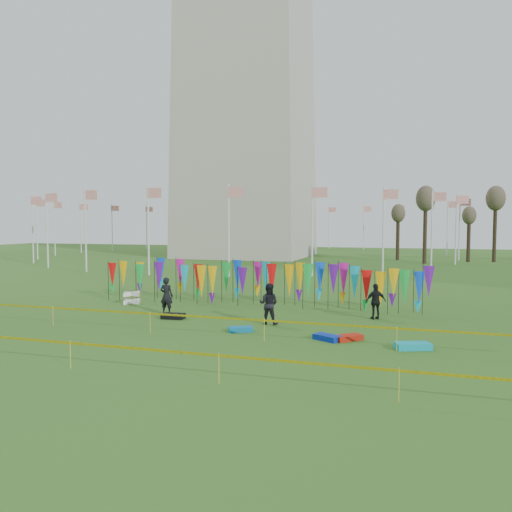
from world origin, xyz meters
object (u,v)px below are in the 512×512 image
(person_left, at_px, (166,296))
(kite_bag_turquoise, at_px, (241,329))
(person_mid, at_px, (269,304))
(kite_bag_red, at_px, (348,338))
(box_kite, at_px, (132,298))
(kite_bag_black, at_px, (173,316))
(kite_bag_teal, at_px, (413,346))
(person_right, at_px, (376,302))
(kite_bag_blue, at_px, (327,338))

(person_left, relative_size, kite_bag_turquoise, 1.86)
(person_mid, bearing_deg, kite_bag_red, 151.47)
(box_kite, bearing_deg, kite_bag_black, -37.90)
(person_mid, xyz_separation_m, kite_bag_teal, (6.26, -2.82, -0.81))
(kite_bag_black, relative_size, kite_bag_teal, 0.85)
(person_mid, distance_m, kite_bag_turquoise, 2.17)
(kite_bag_black, bearing_deg, person_right, 16.52)
(kite_bag_blue, xyz_separation_m, kite_bag_red, (0.78, 0.25, -0.00))
(person_mid, xyz_separation_m, kite_bag_black, (-4.76, -0.09, -0.81))
(box_kite, xyz_separation_m, person_mid, (9.07, -3.26, 0.58))
(box_kite, distance_m, kite_bag_blue, 13.37)
(person_left, distance_m, person_mid, 5.66)
(person_left, bearing_deg, kite_bag_red, 162.00)
(person_mid, height_order, kite_bag_black, person_mid)
(person_right, bearing_deg, person_left, -15.96)
(kite_bag_blue, bearing_deg, box_kite, 155.10)
(kite_bag_turquoise, height_order, kite_bag_blue, kite_bag_blue)
(kite_bag_black, distance_m, kite_bag_teal, 11.35)
(person_right, bearing_deg, kite_bag_blue, 47.26)
(kite_bag_teal, bearing_deg, kite_bag_blue, 171.90)
(person_mid, xyz_separation_m, kite_bag_blue, (3.06, -2.36, -0.82))
(person_mid, relative_size, kite_bag_turquoise, 1.85)
(person_left, xyz_separation_m, kite_bag_turquoise, (4.89, -2.72, -0.84))
(person_mid, bearing_deg, kite_bag_blue, 142.59)
(box_kite, bearing_deg, person_left, -34.82)
(person_mid, height_order, kite_bag_red, person_mid)
(kite_bag_red, xyz_separation_m, kite_bag_black, (-8.59, 2.02, 0.02))
(kite_bag_red, distance_m, kite_bag_teal, 2.53)
(person_right, relative_size, kite_bag_blue, 1.63)
(box_kite, xyz_separation_m, kite_bag_turquoise, (8.36, -5.14, -0.25))
(box_kite, relative_size, kite_bag_blue, 0.67)
(person_left, xyz_separation_m, kite_bag_blue, (8.66, -3.21, -0.83))
(person_left, xyz_separation_m, person_mid, (5.60, -0.85, -0.01))
(kite_bag_blue, distance_m, kite_bag_black, 8.14)
(kite_bag_turquoise, bearing_deg, person_mid, 69.39)
(kite_bag_blue, bearing_deg, person_left, 159.62)
(person_mid, bearing_deg, person_left, -8.35)
(box_kite, bearing_deg, kite_bag_teal, -21.65)
(person_left, bearing_deg, kite_bag_black, 131.14)
(kite_bag_turquoise, bearing_deg, kite_bag_teal, -7.76)
(kite_bag_black, bearing_deg, kite_bag_red, -13.23)
(person_right, relative_size, kite_bag_teal, 1.36)
(kite_bag_red, bearing_deg, kite_bag_black, 166.77)
(person_left, height_order, kite_bag_teal, person_left)
(person_mid, bearing_deg, kite_bag_black, 1.40)
(kite_bag_turquoise, bearing_deg, person_left, 150.92)
(person_left, relative_size, person_mid, 1.01)
(person_right, distance_m, kite_bag_teal, 5.79)
(person_left, height_order, kite_bag_red, person_left)
(kite_bag_turquoise, relative_size, kite_bag_red, 0.88)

